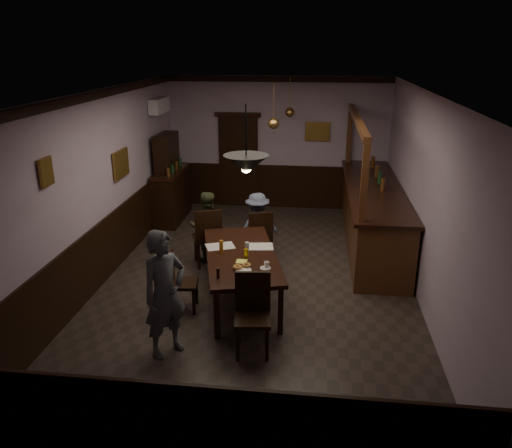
# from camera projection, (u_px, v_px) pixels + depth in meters

# --- Properties ---
(room) EXTENTS (5.01, 8.01, 3.01)m
(room) POSITION_uv_depth(u_px,v_px,m) (257.00, 193.00, 7.66)
(room) COLOR #2D2621
(room) RESTS_ON ground
(dining_table) EXTENTS (1.51, 2.38, 0.75)m
(dining_table) POSITION_uv_depth(u_px,v_px,m) (241.00, 258.00, 7.36)
(dining_table) COLOR black
(dining_table) RESTS_ON ground
(chair_far_left) EXTENTS (0.59, 0.59, 1.06)m
(chair_far_left) POSITION_uv_depth(u_px,v_px,m) (208.00, 235.00, 8.52)
(chair_far_left) COLOR black
(chair_far_left) RESTS_ON ground
(chair_far_right) EXTENTS (0.53, 0.53, 0.98)m
(chair_far_right) POSITION_uv_depth(u_px,v_px,m) (260.00, 235.00, 8.65)
(chair_far_right) COLOR black
(chair_far_right) RESTS_ON ground
(chair_near) EXTENTS (0.49, 0.49, 1.02)m
(chair_near) POSITION_uv_depth(u_px,v_px,m) (253.00, 310.00, 6.17)
(chair_near) COLOR black
(chair_near) RESTS_ON ground
(chair_side) EXTENTS (0.43, 0.43, 0.89)m
(chair_side) POSITION_uv_depth(u_px,v_px,m) (178.00, 279.00, 7.14)
(chair_side) COLOR black
(chair_side) RESTS_ON ground
(person_standing) EXTENTS (0.68, 0.70, 1.63)m
(person_standing) POSITION_uv_depth(u_px,v_px,m) (165.00, 294.00, 6.02)
(person_standing) COLOR #4F545A
(person_standing) RESTS_ON ground
(person_seated_left) EXTENTS (0.71, 0.61, 1.26)m
(person_seated_left) POSITION_uv_depth(u_px,v_px,m) (207.00, 226.00, 8.77)
(person_seated_left) COLOR #3E462A
(person_seated_left) RESTS_ON ground
(person_seated_right) EXTENTS (0.90, 0.76, 1.20)m
(person_seated_right) POSITION_uv_depth(u_px,v_px,m) (257.00, 226.00, 8.88)
(person_seated_right) COLOR slate
(person_seated_right) RESTS_ON ground
(newspaper_left) EXTENTS (0.50, 0.44, 0.01)m
(newspaper_left) POSITION_uv_depth(u_px,v_px,m) (220.00, 246.00, 7.58)
(newspaper_left) COLOR silver
(newspaper_left) RESTS_ON dining_table
(newspaper_right) EXTENTS (0.46, 0.36, 0.01)m
(newspaper_right) POSITION_uv_depth(u_px,v_px,m) (259.00, 247.00, 7.57)
(newspaper_right) COLOR silver
(newspaper_right) RESTS_ON dining_table
(napkin) EXTENTS (0.18, 0.18, 0.00)m
(napkin) POSITION_uv_depth(u_px,v_px,m) (242.00, 261.00, 7.07)
(napkin) COLOR #F2F259
(napkin) RESTS_ON dining_table
(saucer) EXTENTS (0.15, 0.15, 0.01)m
(saucer) POSITION_uv_depth(u_px,v_px,m) (265.00, 268.00, 6.85)
(saucer) COLOR white
(saucer) RESTS_ON dining_table
(coffee_cup) EXTENTS (0.10, 0.10, 0.07)m
(coffee_cup) POSITION_uv_depth(u_px,v_px,m) (267.00, 264.00, 6.86)
(coffee_cup) COLOR white
(coffee_cup) RESTS_ON saucer
(pastry_plate) EXTENTS (0.22, 0.22, 0.01)m
(pastry_plate) POSITION_uv_depth(u_px,v_px,m) (244.00, 270.00, 6.78)
(pastry_plate) COLOR white
(pastry_plate) RESTS_ON dining_table
(pastry_ring_a) EXTENTS (0.13, 0.13, 0.04)m
(pastry_ring_a) POSITION_uv_depth(u_px,v_px,m) (237.00, 267.00, 6.81)
(pastry_ring_a) COLOR #C68C47
(pastry_ring_a) RESTS_ON pastry_plate
(pastry_ring_b) EXTENTS (0.13, 0.13, 0.04)m
(pastry_ring_b) POSITION_uv_depth(u_px,v_px,m) (246.00, 265.00, 6.87)
(pastry_ring_b) COLOR #C68C47
(pastry_ring_b) RESTS_ON pastry_plate
(soda_can) EXTENTS (0.07, 0.07, 0.12)m
(soda_can) POSITION_uv_depth(u_px,v_px,m) (246.00, 253.00, 7.21)
(soda_can) COLOR yellow
(soda_can) RESTS_ON dining_table
(beer_glass) EXTENTS (0.06, 0.06, 0.20)m
(beer_glass) POSITION_uv_depth(u_px,v_px,m) (221.00, 247.00, 7.32)
(beer_glass) COLOR #BF721E
(beer_glass) RESTS_ON dining_table
(water_glass) EXTENTS (0.06, 0.06, 0.15)m
(water_glass) POSITION_uv_depth(u_px,v_px,m) (247.00, 247.00, 7.38)
(water_glass) COLOR silver
(water_glass) RESTS_ON dining_table
(pepper_mill) EXTENTS (0.04, 0.04, 0.14)m
(pepper_mill) POSITION_uv_depth(u_px,v_px,m) (218.00, 273.00, 6.56)
(pepper_mill) COLOR black
(pepper_mill) RESTS_ON dining_table
(sideboard) EXTENTS (0.51, 1.42, 1.88)m
(sideboard) POSITION_uv_depth(u_px,v_px,m) (170.00, 186.00, 10.76)
(sideboard) COLOR black
(sideboard) RESTS_ON ground
(bar_counter) EXTENTS (1.01, 4.33, 2.43)m
(bar_counter) POSITION_uv_depth(u_px,v_px,m) (372.00, 214.00, 9.46)
(bar_counter) COLOR #4D2514
(bar_counter) RESTS_ON ground
(door_back) EXTENTS (0.90, 0.06, 2.10)m
(door_back) POSITION_uv_depth(u_px,v_px,m) (238.00, 162.00, 11.60)
(door_back) COLOR black
(door_back) RESTS_ON ground
(ac_unit) EXTENTS (0.20, 0.85, 0.30)m
(ac_unit) POSITION_uv_depth(u_px,v_px,m) (159.00, 105.00, 10.31)
(ac_unit) COLOR white
(ac_unit) RESTS_ON ground
(picture_left_small) EXTENTS (0.04, 0.28, 0.36)m
(picture_left_small) POSITION_uv_depth(u_px,v_px,m) (46.00, 172.00, 6.22)
(picture_left_small) COLOR olive
(picture_left_small) RESTS_ON ground
(picture_left_large) EXTENTS (0.04, 0.62, 0.48)m
(picture_left_large) POSITION_uv_depth(u_px,v_px,m) (121.00, 164.00, 8.61)
(picture_left_large) COLOR olive
(picture_left_large) RESTS_ON ground
(picture_back) EXTENTS (0.55, 0.04, 0.42)m
(picture_back) POSITION_uv_depth(u_px,v_px,m) (318.00, 132.00, 11.15)
(picture_back) COLOR olive
(picture_back) RESTS_ON ground
(pendant_iron) EXTENTS (0.56, 0.56, 0.83)m
(pendant_iron) POSITION_uv_depth(u_px,v_px,m) (246.00, 164.00, 6.07)
(pendant_iron) COLOR black
(pendant_iron) RESTS_ON ground
(pendant_brass_mid) EXTENTS (0.20, 0.20, 0.81)m
(pendant_brass_mid) POSITION_uv_depth(u_px,v_px,m) (274.00, 124.00, 8.98)
(pendant_brass_mid) COLOR #BF8C3F
(pendant_brass_mid) RESTS_ON ground
(pendant_brass_far) EXTENTS (0.20, 0.20, 0.81)m
(pendant_brass_far) POSITION_uv_depth(u_px,v_px,m) (290.00, 112.00, 10.43)
(pendant_brass_far) COLOR #BF8C3F
(pendant_brass_far) RESTS_ON ground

